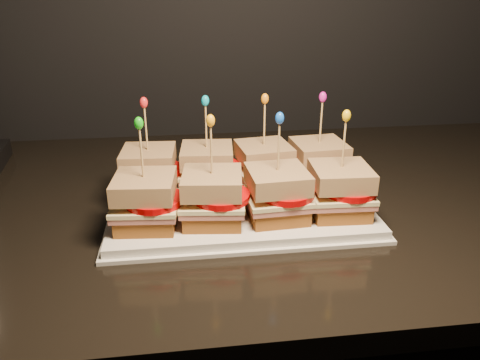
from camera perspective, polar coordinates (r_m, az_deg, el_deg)
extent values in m
cube|color=black|center=(0.80, -6.07, -3.09)|extent=(2.36, 0.71, 0.03)
cube|color=white|center=(0.73, 0.00, -3.32)|extent=(0.39, 0.24, 0.02)
cube|color=white|center=(0.73, 0.00, -3.74)|extent=(0.40, 0.25, 0.01)
cube|color=brown|center=(0.77, -10.83, -0.69)|extent=(0.09, 0.09, 0.02)
cube|color=#B26258|center=(0.76, -10.92, 0.35)|extent=(0.09, 0.09, 0.01)
cube|color=beige|center=(0.76, -10.96, 0.84)|extent=(0.10, 0.09, 0.01)
cylinder|color=#C10405|center=(0.75, -10.11, 1.24)|extent=(0.08, 0.08, 0.01)
cube|color=brown|center=(0.75, -11.11, 2.66)|extent=(0.09, 0.09, 0.03)
cylinder|color=tan|center=(0.74, -11.37, 5.85)|extent=(0.00, 0.00, 0.09)
ellipsoid|color=red|center=(0.73, -11.65, 9.24)|extent=(0.01, 0.01, 0.02)
cube|color=brown|center=(0.77, -3.95, -0.34)|extent=(0.09, 0.09, 0.02)
cube|color=#B26258|center=(0.76, -3.98, 0.70)|extent=(0.09, 0.09, 0.01)
cube|color=beige|center=(0.76, -4.00, 1.19)|extent=(0.10, 0.09, 0.01)
cylinder|color=#C10405|center=(0.75, -3.07, 1.60)|extent=(0.08, 0.08, 0.01)
cube|color=brown|center=(0.75, -4.05, 3.02)|extent=(0.09, 0.09, 0.03)
cylinder|color=tan|center=(0.74, -4.15, 6.23)|extent=(0.00, 0.00, 0.09)
ellipsoid|color=#0AA4C4|center=(0.72, -4.25, 9.63)|extent=(0.01, 0.01, 0.02)
cube|color=brown|center=(0.78, 2.85, 0.02)|extent=(0.09, 0.09, 0.02)
cube|color=#B26258|center=(0.77, 2.87, 1.04)|extent=(0.10, 0.10, 0.01)
cube|color=beige|center=(0.77, 2.88, 1.53)|extent=(0.10, 0.10, 0.01)
cylinder|color=#C10405|center=(0.76, 3.86, 1.93)|extent=(0.08, 0.08, 0.01)
cube|color=brown|center=(0.76, 2.92, 3.34)|extent=(0.09, 0.09, 0.03)
cylinder|color=tan|center=(0.75, 2.99, 6.50)|extent=(0.00, 0.00, 0.09)
ellipsoid|color=orange|center=(0.74, 3.06, 9.86)|extent=(0.01, 0.01, 0.02)
cube|color=brown|center=(0.80, 9.39, 0.35)|extent=(0.09, 0.09, 0.02)
cube|color=#B26258|center=(0.79, 9.46, 1.36)|extent=(0.09, 0.09, 0.01)
cube|color=beige|center=(0.79, 9.49, 1.83)|extent=(0.10, 0.09, 0.01)
cylinder|color=#C10405|center=(0.79, 10.48, 2.21)|extent=(0.08, 0.08, 0.01)
cube|color=brown|center=(0.78, 9.61, 3.59)|extent=(0.09, 0.09, 0.03)
cylinder|color=tan|center=(0.77, 9.83, 6.67)|extent=(0.00, 0.00, 0.09)
ellipsoid|color=#D3199E|center=(0.76, 10.06, 9.94)|extent=(0.01, 0.01, 0.02)
cube|color=brown|center=(0.67, -11.26, -4.50)|extent=(0.09, 0.09, 0.02)
cube|color=#B26258|center=(0.66, -11.36, -3.34)|extent=(0.10, 0.09, 0.01)
cube|color=beige|center=(0.66, -11.40, -2.80)|extent=(0.10, 0.09, 0.01)
cylinder|color=#C10405|center=(0.65, -10.43, -2.39)|extent=(0.08, 0.08, 0.01)
cube|color=brown|center=(0.65, -11.58, -0.75)|extent=(0.09, 0.09, 0.03)
cylinder|color=tan|center=(0.63, -11.90, 2.89)|extent=(0.00, 0.00, 0.09)
ellipsoid|color=#18AB14|center=(0.62, -12.24, 6.79)|extent=(0.01, 0.01, 0.02)
cube|color=brown|center=(0.67, -3.32, -4.10)|extent=(0.09, 0.09, 0.02)
cube|color=#B26258|center=(0.66, -3.35, -2.94)|extent=(0.10, 0.09, 0.01)
cube|color=beige|center=(0.66, -3.37, -2.39)|extent=(0.10, 0.10, 0.01)
cylinder|color=#C10405|center=(0.65, -2.29, -1.97)|extent=(0.08, 0.08, 0.01)
cube|color=brown|center=(0.65, -3.42, -0.33)|extent=(0.09, 0.09, 0.03)
cylinder|color=tan|center=(0.63, -3.52, 3.32)|extent=(0.00, 0.00, 0.09)
ellipsoid|color=#F6A011|center=(0.62, -3.62, 7.25)|extent=(0.01, 0.01, 0.02)
cube|color=brown|center=(0.68, 4.48, -3.63)|extent=(0.08, 0.08, 0.02)
cube|color=#B26258|center=(0.67, 4.51, -2.49)|extent=(0.09, 0.09, 0.01)
cube|color=beige|center=(0.67, 4.53, -1.95)|extent=(0.09, 0.09, 0.01)
cylinder|color=#C10405|center=(0.66, 5.67, -1.52)|extent=(0.08, 0.08, 0.01)
cube|color=brown|center=(0.66, 4.60, 0.08)|extent=(0.09, 0.09, 0.03)
cylinder|color=tan|center=(0.64, 4.73, 3.68)|extent=(0.00, 0.00, 0.09)
ellipsoid|color=blue|center=(0.63, 4.86, 7.53)|extent=(0.01, 0.01, 0.02)
cube|color=brown|center=(0.70, 11.88, -3.13)|extent=(0.08, 0.08, 0.02)
cube|color=#B26258|center=(0.70, 11.98, -2.02)|extent=(0.09, 0.09, 0.01)
cube|color=beige|center=(0.69, 12.02, -1.49)|extent=(0.09, 0.09, 0.01)
cylinder|color=#C10405|center=(0.69, 13.17, -1.07)|extent=(0.08, 0.08, 0.01)
cube|color=brown|center=(0.68, 12.20, 0.48)|extent=(0.09, 0.09, 0.03)
cylinder|color=tan|center=(0.67, 12.52, 3.94)|extent=(0.00, 0.00, 0.09)
ellipsoid|color=#E7B30D|center=(0.66, 12.86, 7.66)|extent=(0.01, 0.01, 0.02)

